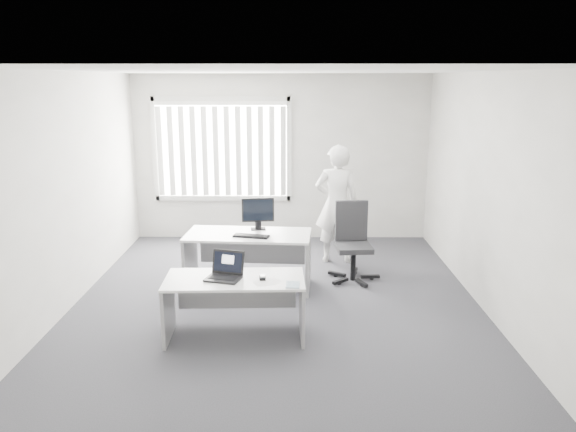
{
  "coord_description": "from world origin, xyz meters",
  "views": [
    {
      "loc": [
        0.19,
        -6.51,
        2.71
      ],
      "look_at": [
        0.14,
        0.15,
        1.08
      ],
      "focal_mm": 35.0,
      "sensor_mm": 36.0,
      "label": 1
    }
  ],
  "objects_px": {
    "office_chair": "(353,256)",
    "person": "(337,204)",
    "monitor": "(258,214)",
    "desk_far": "(248,249)",
    "desk_near": "(235,295)",
    "laptop": "(223,267)"
  },
  "relations": [
    {
      "from": "office_chair",
      "to": "person",
      "type": "relative_size",
      "value": 0.61
    },
    {
      "from": "office_chair",
      "to": "person",
      "type": "height_order",
      "value": "person"
    },
    {
      "from": "person",
      "to": "monitor",
      "type": "distance_m",
      "value": 1.44
    },
    {
      "from": "office_chair",
      "to": "desk_far",
      "type": "bearing_deg",
      "value": -171.91
    },
    {
      "from": "desk_near",
      "to": "desk_far",
      "type": "height_order",
      "value": "desk_far"
    },
    {
      "from": "monitor",
      "to": "desk_near",
      "type": "bearing_deg",
      "value": -101.5
    },
    {
      "from": "person",
      "to": "desk_far",
      "type": "bearing_deg",
      "value": 43.82
    },
    {
      "from": "person",
      "to": "monitor",
      "type": "xyz_separation_m",
      "value": [
        -1.12,
        -0.9,
        0.07
      ]
    },
    {
      "from": "office_chair",
      "to": "monitor",
      "type": "xyz_separation_m",
      "value": [
        -1.3,
        -0.11,
        0.62
      ]
    },
    {
      "from": "desk_near",
      "to": "monitor",
      "type": "xyz_separation_m",
      "value": [
        0.15,
        1.71,
        0.48
      ]
    },
    {
      "from": "desk_near",
      "to": "desk_far",
      "type": "distance_m",
      "value": 1.5
    },
    {
      "from": "person",
      "to": "monitor",
      "type": "bearing_deg",
      "value": 40.6
    },
    {
      "from": "desk_near",
      "to": "monitor",
      "type": "bearing_deg",
      "value": 83.09
    },
    {
      "from": "office_chair",
      "to": "laptop",
      "type": "height_order",
      "value": "office_chair"
    },
    {
      "from": "person",
      "to": "laptop",
      "type": "relative_size",
      "value": 5.05
    },
    {
      "from": "desk_near",
      "to": "office_chair",
      "type": "xyz_separation_m",
      "value": [
        1.44,
        1.82,
        -0.15
      ]
    },
    {
      "from": "desk_far",
      "to": "office_chair",
      "type": "bearing_deg",
      "value": 17.11
    },
    {
      "from": "desk_near",
      "to": "person",
      "type": "distance_m",
      "value": 2.93
    },
    {
      "from": "laptop",
      "to": "monitor",
      "type": "xyz_separation_m",
      "value": [
        0.26,
        1.76,
        0.15
      ]
    },
    {
      "from": "desk_far",
      "to": "person",
      "type": "bearing_deg",
      "value": 45.87
    },
    {
      "from": "desk_far",
      "to": "monitor",
      "type": "relative_size",
      "value": 3.88
    },
    {
      "from": "desk_near",
      "to": "office_chair",
      "type": "height_order",
      "value": "office_chair"
    }
  ]
}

